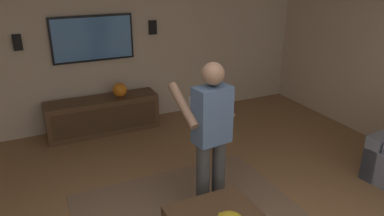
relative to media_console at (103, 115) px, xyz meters
The scene contains 7 objects.
wall_back_tv 1.19m from the media_console, 13.36° to the right, with size 0.10×7.31×2.83m, color #C6B299.
media_console is the anchor object (origin of this frame).
tv 1.18m from the media_console, ahead, with size 0.05×1.22×0.69m.
person_standing 2.62m from the media_console, 166.57° to the right, with size 0.58×0.59×1.64m.
vase_round 0.48m from the media_console, 97.19° to the right, with size 0.22×0.22×0.22m, color orange.
wall_speaker_left 1.60m from the media_console, 75.19° to the right, with size 0.06×0.12×0.22m, color black.
wall_speaker_right 1.59m from the media_console, 76.17° to the left, with size 0.06×0.12×0.22m, color black.
Camera 1 is at (-1.89, 1.07, 2.49)m, focal length 34.48 mm.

